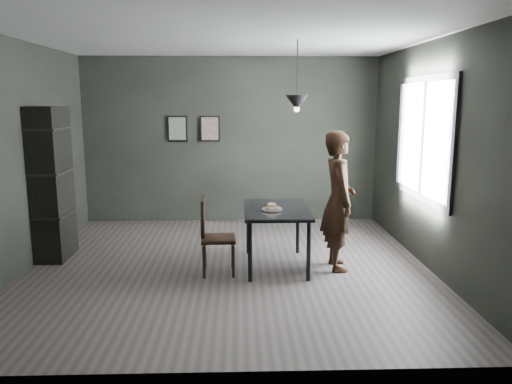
{
  "coord_description": "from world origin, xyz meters",
  "views": [
    {
      "loc": [
        0.14,
        -6.06,
        2.09
      ],
      "look_at": [
        0.35,
        0.05,
        0.95
      ],
      "focal_mm": 35.0,
      "sensor_mm": 36.0,
      "label": 1
    }
  ],
  "objects_px": {
    "shelf_unit": "(51,184)",
    "pendant_lamp": "(297,102)",
    "white_plate": "(272,210)",
    "woman": "(338,201)",
    "wood_chair": "(211,231)",
    "cafe_table": "(276,214)"
  },
  "relations": [
    {
      "from": "wood_chair",
      "to": "shelf_unit",
      "type": "bearing_deg",
      "value": 159.5
    },
    {
      "from": "woman",
      "to": "pendant_lamp",
      "type": "relative_size",
      "value": 1.99
    },
    {
      "from": "shelf_unit",
      "to": "pendant_lamp",
      "type": "xyz_separation_m",
      "value": [
        3.17,
        -0.36,
        1.05
      ]
    },
    {
      "from": "white_plate",
      "to": "pendant_lamp",
      "type": "xyz_separation_m",
      "value": [
        0.31,
        0.21,
        1.29
      ]
    },
    {
      "from": "wood_chair",
      "to": "pendant_lamp",
      "type": "xyz_separation_m",
      "value": [
        1.05,
        0.34,
        1.52
      ]
    },
    {
      "from": "white_plate",
      "to": "cafe_table",
      "type": "bearing_deg",
      "value": 62.39
    },
    {
      "from": "woman",
      "to": "wood_chair",
      "type": "bearing_deg",
      "value": 93.64
    },
    {
      "from": "white_plate",
      "to": "shelf_unit",
      "type": "xyz_separation_m",
      "value": [
        -2.86,
        0.57,
        0.24
      ]
    },
    {
      "from": "shelf_unit",
      "to": "woman",
      "type": "bearing_deg",
      "value": -8.24
    },
    {
      "from": "white_plate",
      "to": "shelf_unit",
      "type": "relative_size",
      "value": 0.11
    },
    {
      "from": "cafe_table",
      "to": "wood_chair",
      "type": "distance_m",
      "value": 0.84
    },
    {
      "from": "wood_chair",
      "to": "pendant_lamp",
      "type": "bearing_deg",
      "value": 15.91
    },
    {
      "from": "cafe_table",
      "to": "wood_chair",
      "type": "height_order",
      "value": "wood_chair"
    },
    {
      "from": "shelf_unit",
      "to": "pendant_lamp",
      "type": "distance_m",
      "value": 3.36
    },
    {
      "from": "white_plate",
      "to": "wood_chair",
      "type": "relative_size",
      "value": 0.25
    },
    {
      "from": "wood_chair",
      "to": "shelf_unit",
      "type": "xyz_separation_m",
      "value": [
        -2.12,
        0.7,
        0.47
      ]
    },
    {
      "from": "shelf_unit",
      "to": "white_plate",
      "type": "bearing_deg",
      "value": -11.12
    },
    {
      "from": "cafe_table",
      "to": "woman",
      "type": "bearing_deg",
      "value": -6.62
    },
    {
      "from": "wood_chair",
      "to": "woman",
      "type": "bearing_deg",
      "value": 3.46
    },
    {
      "from": "cafe_table",
      "to": "woman",
      "type": "height_order",
      "value": "woman"
    },
    {
      "from": "cafe_table",
      "to": "woman",
      "type": "xyz_separation_m",
      "value": [
        0.76,
        -0.09,
        0.19
      ]
    },
    {
      "from": "pendant_lamp",
      "to": "shelf_unit",
      "type": "bearing_deg",
      "value": 173.52
    }
  ]
}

